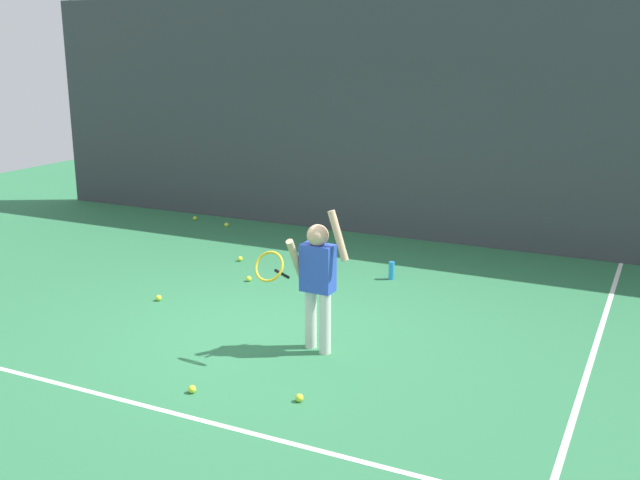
# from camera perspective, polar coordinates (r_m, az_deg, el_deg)

# --- Properties ---
(ground_plane) EXTENTS (20.00, 20.00, 0.00)m
(ground_plane) POSITION_cam_1_polar(r_m,az_deg,el_deg) (7.47, -3.89, -6.87)
(ground_plane) COLOR #2D7247
(court_line_baseline) EXTENTS (9.00, 0.05, 0.00)m
(court_line_baseline) POSITION_cam_1_polar(r_m,az_deg,el_deg) (6.08, -12.74, -12.53)
(court_line_baseline) COLOR white
(court_line_baseline) RESTS_ON ground
(court_line_sideline) EXTENTS (0.05, 9.00, 0.00)m
(court_line_sideline) POSITION_cam_1_polar(r_m,az_deg,el_deg) (7.55, 20.52, -7.57)
(court_line_sideline) COLOR white
(court_line_sideline) RESTS_ON ground
(back_fence_windscreen) EXTENTS (12.65, 0.08, 3.49)m
(back_fence_windscreen) POSITION_cam_1_polar(r_m,az_deg,el_deg) (10.68, 6.85, 9.29)
(back_fence_windscreen) COLOR #383D42
(back_fence_windscreen) RESTS_ON ground
(fence_post_0) EXTENTS (0.09, 0.09, 3.64)m
(fence_post_0) POSITION_cam_1_polar(r_m,az_deg,el_deg) (14.00, -18.07, 10.28)
(fence_post_0) COLOR slate
(fence_post_0) RESTS_ON ground
(fence_post_1) EXTENTS (0.09, 0.09, 3.64)m
(fence_post_1) POSITION_cam_1_polar(r_m,az_deg,el_deg) (11.56, -2.87, 10.17)
(fence_post_1) COLOR slate
(fence_post_1) RESTS_ON ground
(fence_post_2) EXTENTS (0.09, 0.09, 3.64)m
(fence_post_2) POSITION_cam_1_polar(r_m,az_deg,el_deg) (10.25, 18.04, 8.87)
(fence_post_2) COLOR slate
(fence_post_2) RESTS_ON ground
(tennis_player) EXTENTS (0.73, 0.58, 1.35)m
(tennis_player) POSITION_cam_1_polar(r_m,az_deg,el_deg) (6.70, -0.33, -2.79)
(tennis_player) COLOR silver
(tennis_player) RESTS_ON ground
(water_bottle) EXTENTS (0.07, 0.07, 0.22)m
(water_bottle) POSITION_cam_1_polar(r_m,az_deg,el_deg) (8.99, 5.54, -2.36)
(water_bottle) COLOR #268CD8
(water_bottle) RESTS_ON ground
(tennis_ball_0) EXTENTS (0.07, 0.07, 0.07)m
(tennis_ball_0) POSITION_cam_1_polar(r_m,az_deg,el_deg) (6.24, -9.84, -11.27)
(tennis_ball_0) COLOR #CCE033
(tennis_ball_0) RESTS_ON ground
(tennis_ball_1) EXTENTS (0.07, 0.07, 0.07)m
(tennis_ball_1) POSITION_cam_1_polar(r_m,az_deg,el_deg) (9.77, -6.18, -1.45)
(tennis_ball_1) COLOR #CCE033
(tennis_ball_1) RESTS_ON ground
(tennis_ball_2) EXTENTS (0.07, 0.07, 0.07)m
(tennis_ball_2) POSITION_cam_1_polar(r_m,az_deg,el_deg) (12.15, -9.62, 1.66)
(tennis_ball_2) COLOR #CCE033
(tennis_ball_2) RESTS_ON ground
(tennis_ball_3) EXTENTS (0.07, 0.07, 0.07)m
(tennis_ball_3) POSITION_cam_1_polar(r_m,az_deg,el_deg) (8.93, -5.52, -2.99)
(tennis_ball_3) COLOR #CCE033
(tennis_ball_3) RESTS_ON ground
(tennis_ball_4) EXTENTS (0.07, 0.07, 0.07)m
(tennis_ball_4) POSITION_cam_1_polar(r_m,az_deg,el_deg) (6.02, -1.60, -12.08)
(tennis_ball_4) COLOR #CCE033
(tennis_ball_4) RESTS_ON ground
(tennis_ball_5) EXTENTS (0.07, 0.07, 0.07)m
(tennis_ball_5) POSITION_cam_1_polar(r_m,az_deg,el_deg) (8.42, -12.35, -4.39)
(tennis_ball_5) COLOR #CCE033
(tennis_ball_5) RESTS_ON ground
(tennis_ball_6) EXTENTS (0.07, 0.07, 0.07)m
(tennis_ball_6) POSITION_cam_1_polar(r_m,az_deg,el_deg) (11.64, -7.22, 1.18)
(tennis_ball_6) COLOR #CCE033
(tennis_ball_6) RESTS_ON ground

